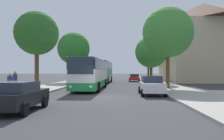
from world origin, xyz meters
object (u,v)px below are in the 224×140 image
object	(u,v)px
bus_middle	(102,72)
parked_car_right_far	(134,78)
parked_car_left_curb	(17,96)
pedestrian_waiting_far	(15,82)
tree_left_near	(74,49)
tree_right_near	(151,52)
parked_car_right_near	(151,85)
bus_front	(91,73)
pedestrian_waiting_near	(10,84)
tree_right_mid	(148,51)
tree_left_far	(37,34)
tree_right_far	(168,33)

from	to	relation	value
bus_middle	parked_car_right_far	size ratio (longest dim) A/B	2.72
parked_car_left_curb	pedestrian_waiting_far	xyz separation A→B (m)	(-3.76, 7.47, 0.30)
parked_car_left_curb	tree_left_near	size ratio (longest dim) A/B	0.48
parked_car_right_far	tree_right_near	world-z (taller)	tree_right_near
parked_car_right_near	tree_right_near	distance (m)	14.14
bus_front	pedestrian_waiting_far	bearing A→B (deg)	-134.33
parked_car_left_curb	pedestrian_waiting_near	bearing A→B (deg)	120.34
tree_left_near	bus_middle	bearing A→B (deg)	5.47
tree_right_mid	pedestrian_waiting_near	bearing A→B (deg)	-114.31
bus_front	tree_left_near	size ratio (longest dim) A/B	1.32
parked_car_right_near	tree_right_near	world-z (taller)	tree_right_near
bus_middle	tree_right_mid	xyz separation A→B (m)	(9.10, 9.89, 4.46)
bus_front	pedestrian_waiting_near	bearing A→B (deg)	-121.19
bus_front	tree_left_far	distance (m)	6.83
tree_right_mid	bus_middle	bearing A→B (deg)	-132.60
bus_middle	parked_car_right_far	bearing A→B (deg)	41.22
tree_left_far	tree_right_far	xyz separation A→B (m)	(13.30, 2.75, 0.49)
bus_front	pedestrian_waiting_near	distance (m)	9.20
tree_right_mid	tree_right_far	bearing A→B (deg)	-92.12
bus_middle	parked_car_right_near	xyz separation A→B (m)	(5.68, -18.89, -1.09)
tree_left_far	tree_right_mid	xyz separation A→B (m)	(14.16, 25.94, 0.70)
bus_middle	parked_car_left_curb	size ratio (longest dim) A/B	2.90
parked_car_right_near	tree_right_far	xyz separation A→B (m)	(2.55, 5.59, 5.34)
pedestrian_waiting_near	tree_left_near	xyz separation A→B (m)	(0.22, 20.88, 4.81)
bus_middle	pedestrian_waiting_near	distance (m)	21.94
tree_right_far	parked_car_left_curb	bearing A→B (deg)	-127.50
pedestrian_waiting_near	tree_left_far	distance (m)	7.05
tree_left_near	tree_right_near	distance (m)	13.35
bus_front	tree_left_far	bearing A→B (deg)	-152.63
bus_front	parked_car_right_near	distance (m)	7.82
bus_middle	tree_left_near	world-z (taller)	tree_left_near
bus_front	tree_right_near	world-z (taller)	tree_right_near
parked_car_right_near	parked_car_right_far	bearing A→B (deg)	-89.78
parked_car_right_far	tree_left_near	xyz separation A→B (m)	(-10.56, -5.15, 5.06)
pedestrian_waiting_far	tree_left_near	xyz separation A→B (m)	(0.92, 18.66, 4.73)
bus_front	parked_car_left_curb	bearing A→B (deg)	-96.79
parked_car_left_curb	parked_car_right_near	xyz separation A→B (m)	(7.64, 7.70, 0.04)
bus_middle	parked_car_right_far	world-z (taller)	bus_middle
bus_middle	parked_car_right_near	bearing A→B (deg)	-71.14
parked_car_left_curb	tree_right_near	size ratio (longest dim) A/B	0.59
parked_car_right_near	tree_right_mid	world-z (taller)	tree_right_mid
tree_left_far	bus_front	bearing A→B (deg)	25.73
bus_middle	tree_right_far	distance (m)	16.21
parked_car_left_curb	pedestrian_waiting_far	world-z (taller)	pedestrian_waiting_far
parked_car_left_curb	tree_left_far	xyz separation A→B (m)	(-3.11, 10.53, 4.89)
tree_left_near	tree_right_far	world-z (taller)	tree_right_far
tree_left_far	tree_right_near	world-z (taller)	tree_left_far
parked_car_right_far	tree_right_far	size ratio (longest dim) A/B	0.49
pedestrian_waiting_far	tree_left_far	world-z (taller)	tree_left_far
tree_left_near	tree_right_far	xyz separation A→B (m)	(13.03, -12.84, 0.35)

